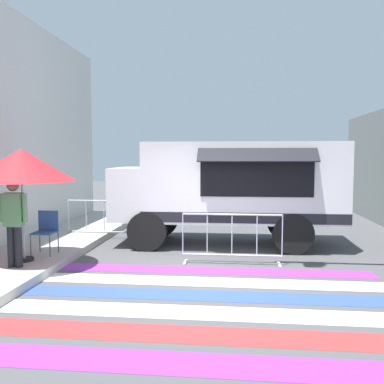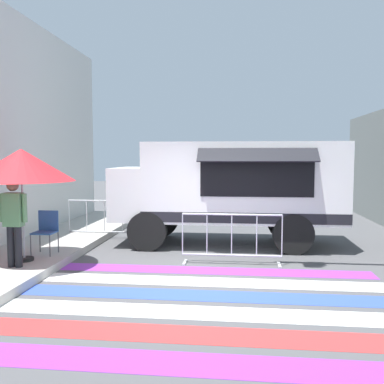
{
  "view_description": "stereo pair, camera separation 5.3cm",
  "coord_description": "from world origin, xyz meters",
  "px_view_note": "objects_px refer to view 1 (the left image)",
  "views": [
    {
      "loc": [
        0.58,
        -7.65,
        2.23
      ],
      "look_at": [
        -0.44,
        2.1,
        1.41
      ],
      "focal_mm": 40.0,
      "sensor_mm": 36.0,
      "label": 1
    },
    {
      "loc": [
        0.63,
        -7.65,
        2.23
      ],
      "look_at": [
        -0.44,
        2.1,
        1.41
      ],
      "focal_mm": 40.0,
      "sensor_mm": 36.0,
      "label": 2
    }
  ],
  "objects_px": {
    "food_truck": "(226,185)",
    "vendor_person": "(14,218)",
    "barricade_front": "(232,239)",
    "folding_chair": "(46,228)",
    "barricade_side": "(104,220)",
    "patio_umbrella": "(21,165)"
  },
  "relations": [
    {
      "from": "food_truck",
      "to": "vendor_person",
      "type": "relative_size",
      "value": 3.44
    },
    {
      "from": "vendor_person",
      "to": "barricade_front",
      "type": "relative_size",
      "value": 0.79
    },
    {
      "from": "food_truck",
      "to": "barricade_front",
      "type": "xyz_separation_m",
      "value": [
        0.19,
        -1.99,
        -0.99
      ]
    },
    {
      "from": "folding_chair",
      "to": "barricade_side",
      "type": "distance_m",
      "value": 2.58
    },
    {
      "from": "food_truck",
      "to": "folding_chair",
      "type": "distance_m",
      "value": 4.38
    },
    {
      "from": "barricade_front",
      "to": "barricade_side",
      "type": "bearing_deg",
      "value": 145.47
    },
    {
      "from": "barricade_side",
      "to": "food_truck",
      "type": "bearing_deg",
      "value": -7.0
    },
    {
      "from": "folding_chair",
      "to": "barricade_front",
      "type": "bearing_deg",
      "value": -13.51
    },
    {
      "from": "patio_umbrella",
      "to": "barricade_front",
      "type": "relative_size",
      "value": 1.07
    },
    {
      "from": "vendor_person",
      "to": "barricade_side",
      "type": "bearing_deg",
      "value": 97.48
    },
    {
      "from": "food_truck",
      "to": "patio_umbrella",
      "type": "xyz_separation_m",
      "value": [
        -3.9,
        -2.81,
        0.54
      ]
    },
    {
      "from": "vendor_person",
      "to": "barricade_side",
      "type": "xyz_separation_m",
      "value": [
        0.54,
        3.68,
        -0.57
      ]
    },
    {
      "from": "patio_umbrella",
      "to": "folding_chair",
      "type": "distance_m",
      "value": 1.51
    },
    {
      "from": "patio_umbrella",
      "to": "barricade_front",
      "type": "xyz_separation_m",
      "value": [
        4.09,
        0.82,
        -1.53
      ]
    },
    {
      "from": "vendor_person",
      "to": "barricade_front",
      "type": "distance_m",
      "value": 4.26
    },
    {
      "from": "food_truck",
      "to": "folding_chair",
      "type": "bearing_deg",
      "value": -150.34
    },
    {
      "from": "patio_umbrella",
      "to": "barricade_front",
      "type": "height_order",
      "value": "patio_umbrella"
    },
    {
      "from": "vendor_person",
      "to": "barricade_front",
      "type": "bearing_deg",
      "value": 33.65
    },
    {
      "from": "barricade_front",
      "to": "barricade_side",
      "type": "xyz_separation_m",
      "value": [
        -3.48,
        2.39,
        -0.0
      ]
    },
    {
      "from": "patio_umbrella",
      "to": "vendor_person",
      "type": "height_order",
      "value": "patio_umbrella"
    },
    {
      "from": "food_truck",
      "to": "vendor_person",
      "type": "xyz_separation_m",
      "value": [
        -3.83,
        -3.28,
        -0.42
      ]
    },
    {
      "from": "patio_umbrella",
      "to": "barricade_side",
      "type": "bearing_deg",
      "value": 79.26
    }
  ]
}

